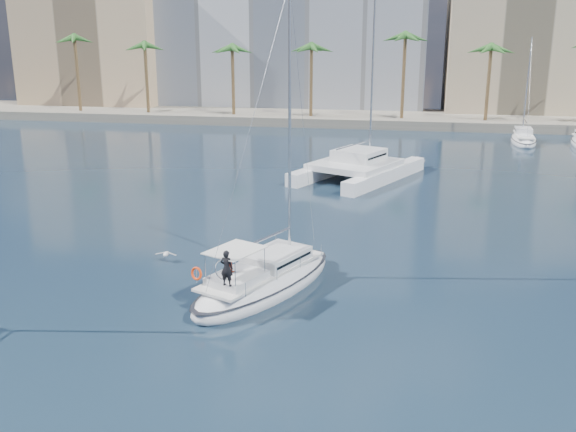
# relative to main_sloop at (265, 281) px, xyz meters

# --- Properties ---
(ground) EXTENTS (160.00, 160.00, 0.00)m
(ground) POSITION_rel_main_sloop_xyz_m (-0.52, 0.79, -0.49)
(ground) COLOR black
(ground) RESTS_ON ground
(quay) EXTENTS (120.00, 14.00, 1.20)m
(quay) POSITION_rel_main_sloop_xyz_m (-0.52, 61.79, 0.11)
(quay) COLOR gray
(quay) RESTS_ON ground
(building_modern) EXTENTS (42.00, 16.00, 28.00)m
(building_modern) POSITION_rel_main_sloop_xyz_m (-12.52, 73.79, 13.51)
(building_modern) COLOR silver
(building_modern) RESTS_ON ground
(building_tan_left) EXTENTS (22.00, 14.00, 22.00)m
(building_tan_left) POSITION_rel_main_sloop_xyz_m (-42.52, 69.79, 10.51)
(building_tan_left) COLOR tan
(building_tan_left) RESTS_ON ground
(building_beige) EXTENTS (20.00, 14.00, 20.00)m
(building_beige) POSITION_rel_main_sloop_xyz_m (21.48, 70.79, 9.51)
(building_beige) COLOR tan
(building_beige) RESTS_ON ground
(palm_left) EXTENTS (3.60, 3.60, 12.30)m
(palm_left) POSITION_rel_main_sloop_xyz_m (-34.52, 57.79, 9.79)
(palm_left) COLOR brown
(palm_left) RESTS_ON ground
(palm_centre) EXTENTS (3.60, 3.60, 12.30)m
(palm_centre) POSITION_rel_main_sloop_xyz_m (-0.52, 57.79, 9.79)
(palm_centre) COLOR brown
(palm_centre) RESTS_ON ground
(main_sloop) EXTENTS (7.08, 10.59, 15.08)m
(main_sloop) POSITION_rel_main_sloop_xyz_m (0.00, 0.00, 0.00)
(main_sloop) COLOR white
(main_sloop) RESTS_ON ground
(catamaran) EXTENTS (11.22, 14.41, 18.69)m
(catamaran) POSITION_rel_main_sloop_xyz_m (2.40, 25.92, 0.68)
(catamaran) COLOR white
(catamaran) RESTS_ON ground
(seagull) EXTENTS (1.22, 0.52, 0.23)m
(seagull) POSITION_rel_main_sloop_xyz_m (-6.20, 2.96, -0.04)
(seagull) COLOR silver
(seagull) RESTS_ON ground
(moored_yacht_a) EXTENTS (3.37, 9.52, 11.90)m
(moored_yacht_a) POSITION_rel_main_sloop_xyz_m (19.48, 47.79, -0.49)
(moored_yacht_a) COLOR white
(moored_yacht_a) RESTS_ON ground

